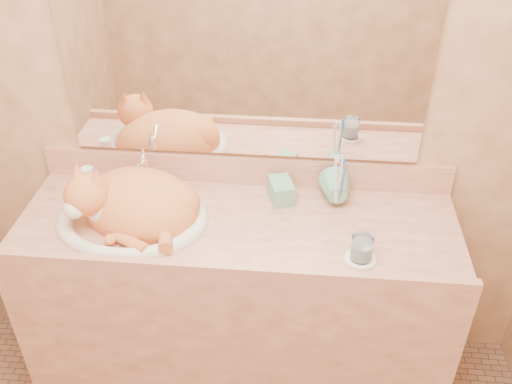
# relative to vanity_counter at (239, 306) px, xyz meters

# --- Properties ---
(wall_back) EXTENTS (2.40, 0.02, 2.50)m
(wall_back) POSITION_rel_vanity_counter_xyz_m (0.00, 0.28, 0.82)
(wall_back) COLOR #996745
(wall_back) RESTS_ON ground
(vanity_counter) EXTENTS (1.60, 0.55, 0.85)m
(vanity_counter) POSITION_rel_vanity_counter_xyz_m (0.00, 0.00, 0.00)
(vanity_counter) COLOR #9E5B47
(vanity_counter) RESTS_ON floor
(mirror) EXTENTS (1.30, 0.02, 0.80)m
(mirror) POSITION_rel_vanity_counter_xyz_m (0.00, 0.26, 0.97)
(mirror) COLOR white
(mirror) RESTS_ON wall_back
(sink_basin) EXTENTS (0.58, 0.50, 0.17)m
(sink_basin) POSITION_rel_vanity_counter_xyz_m (-0.38, -0.02, 0.51)
(sink_basin) COLOR white
(sink_basin) RESTS_ON vanity_counter
(faucet) EXTENTS (0.06, 0.12, 0.17)m
(faucet) POSITION_rel_vanity_counter_xyz_m (-0.38, 0.19, 0.51)
(faucet) COLOR white
(faucet) RESTS_ON vanity_counter
(cat) EXTENTS (0.54, 0.48, 0.24)m
(cat) POSITION_rel_vanity_counter_xyz_m (-0.38, -0.00, 0.50)
(cat) COLOR #CE642F
(cat) RESTS_ON sink_basin
(soap_dispenser) EXTENTS (0.10, 0.10, 0.18)m
(soap_dispenser) POSITION_rel_vanity_counter_xyz_m (0.17, 0.11, 0.51)
(soap_dispenser) COLOR #6AAA93
(soap_dispenser) RESTS_ON vanity_counter
(toothbrush_cup) EXTENTS (0.14, 0.14, 0.11)m
(toothbrush_cup) POSITION_rel_vanity_counter_xyz_m (0.36, 0.12, 0.48)
(toothbrush_cup) COLOR #6AAA93
(toothbrush_cup) RESTS_ON vanity_counter
(toothbrushes) EXTENTS (0.04, 0.04, 0.24)m
(toothbrushes) POSITION_rel_vanity_counter_xyz_m (0.36, 0.12, 0.56)
(toothbrushes) COLOR white
(toothbrushes) RESTS_ON toothbrush_cup
(saucer) EXTENTS (0.11, 0.11, 0.01)m
(saucer) POSITION_rel_vanity_counter_xyz_m (0.43, -0.16, 0.43)
(saucer) COLOR white
(saucer) RESTS_ON vanity_counter
(water_glass) EXTENTS (0.07, 0.07, 0.09)m
(water_glass) POSITION_rel_vanity_counter_xyz_m (0.43, -0.16, 0.48)
(water_glass) COLOR white
(water_glass) RESTS_ON saucer
(lotion_bottle) EXTENTS (0.05, 0.05, 0.11)m
(lotion_bottle) POSITION_rel_vanity_counter_xyz_m (-0.59, 0.14, 0.48)
(lotion_bottle) COLOR white
(lotion_bottle) RESTS_ON vanity_counter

